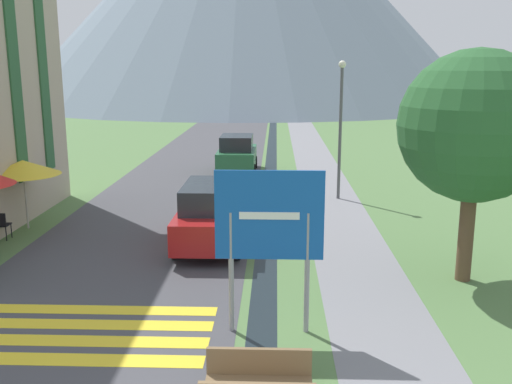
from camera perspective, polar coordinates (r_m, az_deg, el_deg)
The scene contains 12 objects.
ground_plane at distance 26.45m, azimuth -1.16°, elevation 1.45°, with size 160.00×160.00×0.00m, color #517542.
road at distance 36.49m, azimuth -4.23°, elevation 4.50°, with size 6.40×60.00×0.01m.
footpath at distance 36.34m, azimuth 5.40°, elevation 4.44°, with size 2.20×60.00×0.01m.
drainage_channel at distance 36.27m, azimuth 1.60°, elevation 4.47°, with size 0.60×60.00×0.00m.
crosswalk_marking at distance 11.99m, azimuth -17.90°, elevation -13.20°, with size 5.44×2.54×0.01m.
road_sign at distance 10.73m, azimuth 1.33°, elevation -3.60°, with size 2.05×0.11×3.21m.
parked_car_near at distance 16.51m, azimuth -4.48°, elevation -2.15°, with size 1.84×4.51×1.82m.
parked_car_far at distance 27.63m, azimuth -1.91°, elevation 3.83°, with size 1.86×3.81×1.82m.
cafe_chair_far_right at distance 18.51m, azimuth -24.14°, elevation -2.89°, with size 0.40×0.40×0.85m.
cafe_umbrella_rear_yellow at distance 19.25m, azimuth -22.28°, elevation 2.28°, with size 2.29×2.29×2.21m.
streetlamp at distance 22.04m, azimuth 8.46°, elevation 7.28°, with size 0.28×0.28×5.27m.
tree_by_path at distance 14.07m, azimuth 21.05°, elevation 6.11°, with size 3.53×3.53×5.50m.
Camera 1 is at (1.44, -5.91, 5.09)m, focal length 40.00 mm.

